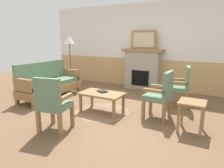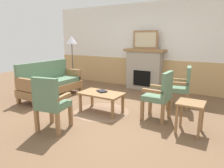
{
  "view_description": "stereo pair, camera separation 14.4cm",
  "coord_description": "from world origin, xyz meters",
  "px_view_note": "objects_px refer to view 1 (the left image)",
  "views": [
    {
      "loc": [
        2.26,
        -3.7,
        1.61
      ],
      "look_at": [
        0.0,
        0.35,
        0.55
      ],
      "focal_mm": 32.28,
      "sensor_mm": 36.0,
      "label": 1
    },
    {
      "loc": [
        2.39,
        -3.63,
        1.61
      ],
      "look_at": [
        0.0,
        0.35,
        0.55
      ],
      "focal_mm": 32.28,
      "sensor_mm": 36.0,
      "label": 2
    }
  ],
  "objects_px": {
    "fireplace": "(142,69)",
    "book_on_table": "(102,91)",
    "floor_lamp_by_couch": "(69,43)",
    "armchair_front_left": "(52,102)",
    "framed_picture": "(143,40)",
    "coffee_table": "(102,95)",
    "armchair_by_window_left": "(181,85)",
    "couch": "(49,84)",
    "armchair_near_fireplace": "(161,93)",
    "side_table": "(192,108)"
  },
  "relations": [
    {
      "from": "fireplace",
      "to": "book_on_table",
      "type": "bearing_deg",
      "value": -90.98
    },
    {
      "from": "floor_lamp_by_couch",
      "to": "armchair_front_left",
      "type": "bearing_deg",
      "value": -54.61
    },
    {
      "from": "framed_picture",
      "to": "armchair_front_left",
      "type": "xyz_separation_m",
      "value": [
        -0.24,
        -3.67,
        -1.02
      ]
    },
    {
      "from": "coffee_table",
      "to": "floor_lamp_by_couch",
      "type": "height_order",
      "value": "floor_lamp_by_couch"
    },
    {
      "from": "framed_picture",
      "to": "armchair_by_window_left",
      "type": "relative_size",
      "value": 0.82
    },
    {
      "from": "coffee_table",
      "to": "armchair_front_left",
      "type": "height_order",
      "value": "armchair_front_left"
    },
    {
      "from": "framed_picture",
      "to": "armchair_by_window_left",
      "type": "xyz_separation_m",
      "value": [
        1.44,
        -1.24,
        -1.02
      ]
    },
    {
      "from": "couch",
      "to": "coffee_table",
      "type": "bearing_deg",
      "value": -7.55
    },
    {
      "from": "framed_picture",
      "to": "armchair_near_fireplace",
      "type": "height_order",
      "value": "framed_picture"
    },
    {
      "from": "book_on_table",
      "to": "fireplace",
      "type": "bearing_deg",
      "value": 89.02
    },
    {
      "from": "fireplace",
      "to": "side_table",
      "type": "relative_size",
      "value": 2.36
    },
    {
      "from": "armchair_by_window_left",
      "to": "framed_picture",
      "type": "bearing_deg",
      "value": 139.3
    },
    {
      "from": "framed_picture",
      "to": "armchair_by_window_left",
      "type": "distance_m",
      "value": 2.16
    },
    {
      "from": "side_table",
      "to": "floor_lamp_by_couch",
      "type": "height_order",
      "value": "floor_lamp_by_couch"
    },
    {
      "from": "framed_picture",
      "to": "couch",
      "type": "relative_size",
      "value": 0.44
    },
    {
      "from": "coffee_table",
      "to": "book_on_table",
      "type": "bearing_deg",
      "value": 114.18
    },
    {
      "from": "armchair_front_left",
      "to": "floor_lamp_by_couch",
      "type": "relative_size",
      "value": 0.58
    },
    {
      "from": "armchair_front_left",
      "to": "armchair_near_fireplace",
      "type": "bearing_deg",
      "value": 45.18
    },
    {
      "from": "armchair_by_window_left",
      "to": "book_on_table",
      "type": "bearing_deg",
      "value": -142.64
    },
    {
      "from": "coffee_table",
      "to": "armchair_near_fireplace",
      "type": "height_order",
      "value": "armchair_near_fireplace"
    },
    {
      "from": "framed_picture",
      "to": "couch",
      "type": "distance_m",
      "value": 3.11
    },
    {
      "from": "armchair_near_fireplace",
      "to": "framed_picture",
      "type": "bearing_deg",
      "value": 119.35
    },
    {
      "from": "coffee_table",
      "to": "armchair_by_window_left",
      "type": "xyz_separation_m",
      "value": [
        1.45,
        1.2,
        0.15
      ]
    },
    {
      "from": "coffee_table",
      "to": "book_on_table",
      "type": "xyz_separation_m",
      "value": [
        -0.03,
        0.07,
        0.07
      ]
    },
    {
      "from": "book_on_table",
      "to": "armchair_by_window_left",
      "type": "xyz_separation_m",
      "value": [
        1.48,
        1.13,
        0.08
      ]
    },
    {
      "from": "framed_picture",
      "to": "coffee_table",
      "type": "height_order",
      "value": "framed_picture"
    },
    {
      "from": "couch",
      "to": "book_on_table",
      "type": "height_order",
      "value": "couch"
    },
    {
      "from": "armchair_near_fireplace",
      "to": "floor_lamp_by_couch",
      "type": "bearing_deg",
      "value": 158.89
    },
    {
      "from": "armchair_front_left",
      "to": "coffee_table",
      "type": "bearing_deg",
      "value": 79.33
    },
    {
      "from": "coffee_table",
      "to": "armchair_front_left",
      "type": "distance_m",
      "value": 1.26
    },
    {
      "from": "book_on_table",
      "to": "floor_lamp_by_couch",
      "type": "xyz_separation_m",
      "value": [
        -2.2,
        1.52,
        1.0
      ]
    },
    {
      "from": "book_on_table",
      "to": "armchair_by_window_left",
      "type": "relative_size",
      "value": 0.22
    },
    {
      "from": "coffee_table",
      "to": "couch",
      "type": "bearing_deg",
      "value": 172.45
    },
    {
      "from": "armchair_front_left",
      "to": "couch",
      "type": "bearing_deg",
      "value": 137.8
    },
    {
      "from": "armchair_by_window_left",
      "to": "coffee_table",
      "type": "bearing_deg",
      "value": -140.23
    },
    {
      "from": "fireplace",
      "to": "armchair_near_fireplace",
      "type": "xyz_separation_m",
      "value": [
        1.23,
        -2.19,
        -0.11
      ]
    },
    {
      "from": "book_on_table",
      "to": "armchair_by_window_left",
      "type": "bearing_deg",
      "value": 37.36
    },
    {
      "from": "armchair_front_left",
      "to": "side_table",
      "type": "distance_m",
      "value": 2.41
    },
    {
      "from": "armchair_near_fireplace",
      "to": "side_table",
      "type": "relative_size",
      "value": 1.78
    },
    {
      "from": "framed_picture",
      "to": "armchair_near_fireplace",
      "type": "xyz_separation_m",
      "value": [
        1.23,
        -2.19,
        -1.02
      ]
    },
    {
      "from": "framed_picture",
      "to": "side_table",
      "type": "bearing_deg",
      "value": -53.26
    },
    {
      "from": "coffee_table",
      "to": "floor_lamp_by_couch",
      "type": "distance_m",
      "value": 2.94
    },
    {
      "from": "fireplace",
      "to": "armchair_by_window_left",
      "type": "distance_m",
      "value": 1.9
    },
    {
      "from": "book_on_table",
      "to": "armchair_near_fireplace",
      "type": "distance_m",
      "value": 1.29
    },
    {
      "from": "armchair_front_left",
      "to": "side_table",
      "type": "height_order",
      "value": "armchair_front_left"
    },
    {
      "from": "fireplace",
      "to": "floor_lamp_by_couch",
      "type": "bearing_deg",
      "value": -159.24
    },
    {
      "from": "coffee_table",
      "to": "armchair_by_window_left",
      "type": "distance_m",
      "value": 1.89
    },
    {
      "from": "couch",
      "to": "armchair_by_window_left",
      "type": "relative_size",
      "value": 1.84
    },
    {
      "from": "fireplace",
      "to": "armchair_by_window_left",
      "type": "height_order",
      "value": "fireplace"
    },
    {
      "from": "armchair_near_fireplace",
      "to": "fireplace",
      "type": "bearing_deg",
      "value": 119.35
    }
  ]
}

